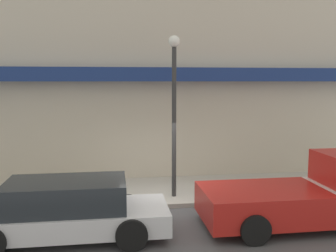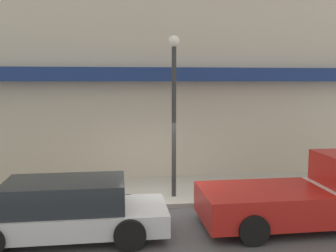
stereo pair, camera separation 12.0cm
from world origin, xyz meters
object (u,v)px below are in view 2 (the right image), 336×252
(parked_car, at_px, (66,210))
(fire_hydrant, at_px, (59,190))
(pickup_truck, at_px, (314,195))
(street_lamp, at_px, (174,96))

(parked_car, xyz_separation_m, fire_hydrant, (-0.55, 2.63, -0.28))
(pickup_truck, relative_size, fire_hydrant, 9.05)
(parked_car, bearing_deg, pickup_truck, -0.31)
(pickup_truck, distance_m, parked_car, 6.38)
(parked_car, bearing_deg, fire_hydrant, 101.45)
(fire_hydrant, bearing_deg, parked_car, -78.25)
(fire_hydrant, height_order, street_lamp, street_lamp)
(pickup_truck, height_order, fire_hydrant, pickup_truck)
(fire_hydrant, xyz_separation_m, street_lamp, (3.57, -0.11, 2.90))
(pickup_truck, distance_m, street_lamp, 4.89)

